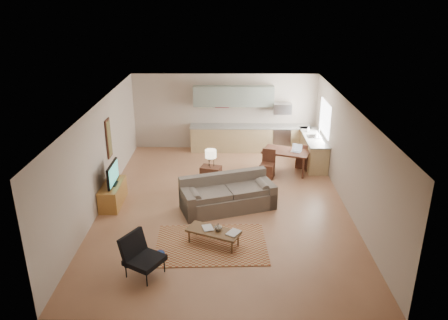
{
  "coord_description": "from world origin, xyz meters",
  "views": [
    {
      "loc": [
        0.09,
        -10.59,
        5.43
      ],
      "look_at": [
        0.0,
        0.3,
        1.15
      ],
      "focal_mm": 35.0,
      "sensor_mm": 36.0,
      "label": 1
    }
  ],
  "objects_px": {
    "coffee_table": "(213,237)",
    "console_table": "(211,177)",
    "armchair": "(144,256)",
    "tv_credenza": "(113,194)",
    "dining_table": "(286,161)",
    "sofa": "(228,193)"
  },
  "relations": [
    {
      "from": "tv_credenza",
      "to": "coffee_table",
      "type": "bearing_deg",
      "value": -35.72
    },
    {
      "from": "armchair",
      "to": "tv_credenza",
      "type": "relative_size",
      "value": 0.68
    },
    {
      "from": "console_table",
      "to": "dining_table",
      "type": "bearing_deg",
      "value": 43.38
    },
    {
      "from": "coffee_table",
      "to": "dining_table",
      "type": "bearing_deg",
      "value": 87.16
    },
    {
      "from": "sofa",
      "to": "coffee_table",
      "type": "distance_m",
      "value": 1.81
    },
    {
      "from": "tv_credenza",
      "to": "console_table",
      "type": "xyz_separation_m",
      "value": [
        2.6,
        1.07,
        0.04
      ]
    },
    {
      "from": "armchair",
      "to": "dining_table",
      "type": "distance_m",
      "value": 6.42
    },
    {
      "from": "tv_credenza",
      "to": "dining_table",
      "type": "distance_m",
      "value": 5.41
    },
    {
      "from": "sofa",
      "to": "coffee_table",
      "type": "bearing_deg",
      "value": -119.44
    },
    {
      "from": "dining_table",
      "to": "console_table",
      "type": "bearing_deg",
      "value": -131.98
    },
    {
      "from": "sofa",
      "to": "dining_table",
      "type": "distance_m",
      "value": 3.08
    },
    {
      "from": "console_table",
      "to": "dining_table",
      "type": "distance_m",
      "value": 2.6
    },
    {
      "from": "sofa",
      "to": "armchair",
      "type": "height_order",
      "value": "sofa"
    },
    {
      "from": "coffee_table",
      "to": "console_table",
      "type": "distance_m",
      "value": 3.07
    },
    {
      "from": "console_table",
      "to": "dining_table",
      "type": "height_order",
      "value": "dining_table"
    },
    {
      "from": "coffee_table",
      "to": "console_table",
      "type": "height_order",
      "value": "console_table"
    },
    {
      "from": "sofa",
      "to": "armchair",
      "type": "distance_m",
      "value": 3.35
    },
    {
      "from": "sofa",
      "to": "tv_credenza",
      "type": "bearing_deg",
      "value": 156.83
    },
    {
      "from": "armchair",
      "to": "tv_credenza",
      "type": "xyz_separation_m",
      "value": [
        -1.42,
        3.13,
        -0.14
      ]
    },
    {
      "from": "armchair",
      "to": "console_table",
      "type": "relative_size",
      "value": 1.32
    },
    {
      "from": "sofa",
      "to": "console_table",
      "type": "relative_size",
      "value": 3.81
    },
    {
      "from": "tv_credenza",
      "to": "armchair",
      "type": "bearing_deg",
      "value": -65.62
    }
  ]
}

